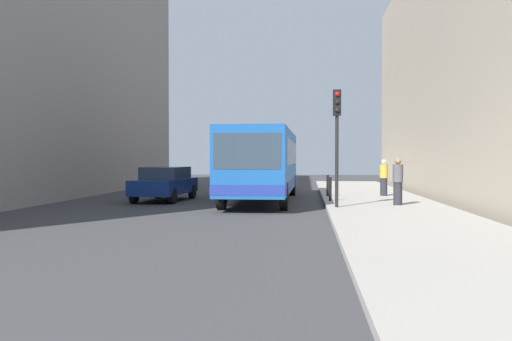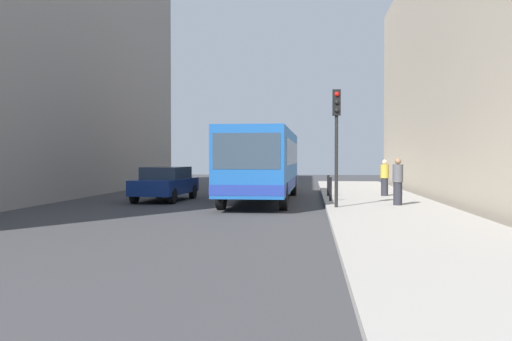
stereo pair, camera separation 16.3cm
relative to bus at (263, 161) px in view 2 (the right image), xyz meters
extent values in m
plane|color=#38383A|center=(-0.62, -2.55, -1.73)|extent=(80.00, 80.00, 0.00)
cube|color=#9E9991|center=(4.78, -2.55, -1.65)|extent=(4.40, 40.00, 0.15)
cube|color=gray|center=(-12.12, 1.45, 7.06)|extent=(7.00, 32.00, 17.57)
cube|color=#19519E|center=(0.00, -0.11, 0.02)|extent=(2.65, 11.03, 2.50)
cube|color=navy|center=(0.00, -0.11, -0.93)|extent=(2.67, 11.05, 0.36)
cube|color=#2D3D4C|center=(-0.08, -5.59, 0.37)|extent=(2.26, 0.09, 1.20)
cube|color=#2D3D4C|center=(0.01, 0.39, 0.37)|extent=(2.65, 9.43, 1.00)
cylinder|color=black|center=(1.08, -4.02, -1.23)|extent=(0.29, 1.00, 1.00)
cylinder|color=black|center=(-1.18, -3.99, -1.23)|extent=(0.29, 1.00, 1.00)
cylinder|color=black|center=(1.18, 3.78, -1.23)|extent=(0.29, 1.00, 1.00)
cylinder|color=black|center=(-1.08, 3.81, -1.23)|extent=(0.29, 1.00, 1.00)
cube|color=navy|center=(-4.30, -0.14, -1.09)|extent=(2.07, 4.50, 0.64)
cube|color=#2D3D4C|center=(-4.29, 0.01, -0.51)|extent=(1.75, 2.56, 0.52)
cylinder|color=black|center=(-3.57, -1.69, -1.41)|extent=(0.26, 0.65, 0.64)
cylinder|color=black|center=(-5.21, -1.59, -1.41)|extent=(0.26, 0.65, 0.64)
cylinder|color=black|center=(-3.39, 1.30, -1.41)|extent=(0.26, 0.65, 0.64)
cylinder|color=black|center=(-5.02, 1.41, -1.41)|extent=(0.26, 0.65, 0.64)
cube|color=navy|center=(-0.33, 8.98, -1.09)|extent=(1.92, 4.45, 0.64)
cube|color=#2D3D4C|center=(-0.34, 9.13, -0.51)|extent=(1.67, 2.51, 0.52)
cylinder|color=black|center=(0.53, 7.50, -1.41)|extent=(0.24, 0.65, 0.64)
cylinder|color=black|center=(-1.11, 7.46, -1.41)|extent=(0.24, 0.65, 0.64)
cylinder|color=black|center=(0.45, 10.50, -1.41)|extent=(0.24, 0.65, 0.64)
cylinder|color=black|center=(-1.19, 10.46, -1.41)|extent=(0.24, 0.65, 0.64)
cylinder|color=black|center=(2.93, -4.25, 0.02)|extent=(0.12, 0.12, 3.20)
cube|color=black|center=(2.93, -4.25, 2.07)|extent=(0.28, 0.24, 0.90)
sphere|color=red|center=(2.93, -4.38, 2.35)|extent=(0.16, 0.16, 0.16)
sphere|color=black|center=(2.93, -4.38, 2.07)|extent=(0.16, 0.16, 0.16)
sphere|color=black|center=(2.93, -4.38, 1.79)|extent=(0.16, 0.16, 0.16)
cylinder|color=black|center=(2.83, -1.43, -1.10)|extent=(0.11, 0.11, 0.95)
cylinder|color=black|center=(2.83, 1.39, -1.10)|extent=(0.11, 0.11, 0.95)
cylinder|color=#26262D|center=(5.20, -3.17, -1.16)|extent=(0.32, 0.32, 0.84)
cylinder|color=#4C4C51|center=(5.20, -3.17, -0.41)|extent=(0.38, 0.38, 0.65)
sphere|color=#8C6647|center=(5.20, -3.17, 0.03)|extent=(0.23, 0.23, 0.23)
cylinder|color=#26262D|center=(5.39, 1.80, -1.17)|extent=(0.32, 0.32, 0.81)
cylinder|color=gold|center=(5.39, 1.80, -0.46)|extent=(0.38, 0.38, 0.62)
sphere|color=beige|center=(5.39, 1.80, -0.04)|extent=(0.22, 0.22, 0.22)
camera|label=1|loc=(1.89, -23.47, 0.14)|focal=38.29mm
camera|label=2|loc=(2.05, -23.46, 0.14)|focal=38.29mm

